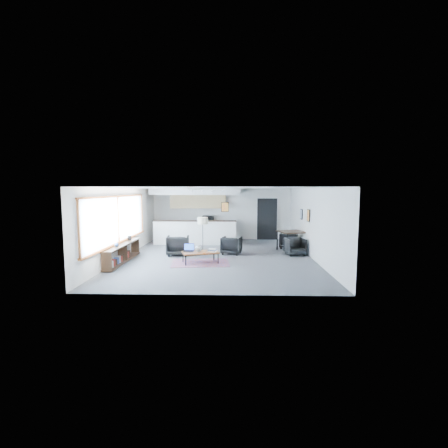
{
  "coord_description": "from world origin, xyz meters",
  "views": [
    {
      "loc": [
        0.58,
        -12.09,
        2.52
      ],
      "look_at": [
        0.22,
        0.4,
        1.21
      ],
      "focal_mm": 26.0,
      "sensor_mm": 36.0,
      "label": 1
    }
  ],
  "objects_px": {
    "coffee_table": "(200,253)",
    "dining_chair_near": "(295,247)",
    "ceramic_pot": "(198,249)",
    "floor_lamp": "(203,222)",
    "book_stack": "(212,250)",
    "armchair_right": "(232,244)",
    "microwave": "(208,218)",
    "dining_chair_far": "(289,241)",
    "armchair_left": "(178,245)",
    "dining_table": "(292,233)",
    "laptop": "(189,249)"
  },
  "relations": [
    {
      "from": "armchair_left",
      "to": "dining_table",
      "type": "relative_size",
      "value": 0.67
    },
    {
      "from": "dining_table",
      "to": "microwave",
      "type": "bearing_deg",
      "value": 141.91
    },
    {
      "from": "book_stack",
      "to": "floor_lamp",
      "type": "relative_size",
      "value": 0.24
    },
    {
      "from": "armchair_left",
      "to": "microwave",
      "type": "bearing_deg",
      "value": -107.35
    },
    {
      "from": "floor_lamp",
      "to": "dining_table",
      "type": "height_order",
      "value": "floor_lamp"
    },
    {
      "from": "dining_chair_far",
      "to": "armchair_left",
      "type": "bearing_deg",
      "value": 33.8
    },
    {
      "from": "armchair_left",
      "to": "dining_chair_far",
      "type": "height_order",
      "value": "armchair_left"
    },
    {
      "from": "dining_chair_near",
      "to": "dining_chair_far",
      "type": "bearing_deg",
      "value": 81.38
    },
    {
      "from": "book_stack",
      "to": "armchair_left",
      "type": "xyz_separation_m",
      "value": [
        -1.42,
        1.24,
        -0.02
      ]
    },
    {
      "from": "armchair_right",
      "to": "floor_lamp",
      "type": "height_order",
      "value": "floor_lamp"
    },
    {
      "from": "ceramic_pot",
      "to": "armchair_left",
      "type": "relative_size",
      "value": 0.27
    },
    {
      "from": "armchair_left",
      "to": "armchair_right",
      "type": "height_order",
      "value": "armchair_left"
    },
    {
      "from": "coffee_table",
      "to": "floor_lamp",
      "type": "distance_m",
      "value": 2.06
    },
    {
      "from": "dining_table",
      "to": "dining_chair_far",
      "type": "height_order",
      "value": "dining_table"
    },
    {
      "from": "coffee_table",
      "to": "armchair_right",
      "type": "xyz_separation_m",
      "value": [
        1.07,
        1.65,
        0.01
      ]
    },
    {
      "from": "dining_table",
      "to": "dining_chair_near",
      "type": "relative_size",
      "value": 2.02
    },
    {
      "from": "dining_chair_far",
      "to": "armchair_right",
      "type": "bearing_deg",
      "value": 41.69
    },
    {
      "from": "armchair_right",
      "to": "dining_chair_far",
      "type": "distance_m",
      "value": 2.77
    },
    {
      "from": "armchair_right",
      "to": "armchair_left",
      "type": "bearing_deg",
      "value": 21.84
    },
    {
      "from": "ceramic_pot",
      "to": "floor_lamp",
      "type": "relative_size",
      "value": 0.16
    },
    {
      "from": "coffee_table",
      "to": "laptop",
      "type": "xyz_separation_m",
      "value": [
        -0.41,
        0.12,
        0.11
      ]
    },
    {
      "from": "coffee_table",
      "to": "dining_chair_far",
      "type": "xyz_separation_m",
      "value": [
        3.53,
        2.92,
        -0.04
      ]
    },
    {
      "from": "laptop",
      "to": "dining_chair_far",
      "type": "relative_size",
      "value": 0.57
    },
    {
      "from": "laptop",
      "to": "book_stack",
      "type": "height_order",
      "value": "laptop"
    },
    {
      "from": "coffee_table",
      "to": "armchair_left",
      "type": "height_order",
      "value": "armchair_left"
    },
    {
      "from": "coffee_table",
      "to": "floor_lamp",
      "type": "height_order",
      "value": "floor_lamp"
    },
    {
      "from": "ceramic_pot",
      "to": "floor_lamp",
      "type": "distance_m",
      "value": 2.03
    },
    {
      "from": "laptop",
      "to": "floor_lamp",
      "type": "bearing_deg",
      "value": 80.99
    },
    {
      "from": "floor_lamp",
      "to": "dining_table",
      "type": "bearing_deg",
      "value": 7.36
    },
    {
      "from": "coffee_table",
      "to": "floor_lamp",
      "type": "relative_size",
      "value": 0.95
    },
    {
      "from": "coffee_table",
      "to": "book_stack",
      "type": "relative_size",
      "value": 3.87
    },
    {
      "from": "ceramic_pot",
      "to": "book_stack",
      "type": "xyz_separation_m",
      "value": [
        0.47,
        0.12,
        -0.07
      ]
    },
    {
      "from": "laptop",
      "to": "armchair_right",
      "type": "distance_m",
      "value": 2.14
    },
    {
      "from": "armchair_right",
      "to": "microwave",
      "type": "bearing_deg",
      "value": -58.42
    },
    {
      "from": "laptop",
      "to": "dining_table",
      "type": "distance_m",
      "value": 4.55
    },
    {
      "from": "book_stack",
      "to": "dining_chair_far",
      "type": "relative_size",
      "value": 0.54
    },
    {
      "from": "dining_chair_near",
      "to": "dining_chair_far",
      "type": "relative_size",
      "value": 0.96
    },
    {
      "from": "coffee_table",
      "to": "dining_chair_near",
      "type": "distance_m",
      "value": 3.87
    },
    {
      "from": "dining_table",
      "to": "dining_chair_far",
      "type": "distance_m",
      "value": 0.74
    },
    {
      "from": "laptop",
      "to": "dining_chair_near",
      "type": "xyz_separation_m",
      "value": [
        3.97,
        1.4,
        -0.16
      ]
    },
    {
      "from": "book_stack",
      "to": "armchair_right",
      "type": "xyz_separation_m",
      "value": [
        0.66,
        1.57,
        -0.06
      ]
    },
    {
      "from": "microwave",
      "to": "floor_lamp",
      "type": "bearing_deg",
      "value": -83.47
    },
    {
      "from": "book_stack",
      "to": "dining_chair_near",
      "type": "xyz_separation_m",
      "value": [
        3.14,
        1.44,
        -0.13
      ]
    },
    {
      "from": "armchair_left",
      "to": "dining_table",
      "type": "bearing_deg",
      "value": -172.42
    },
    {
      "from": "ceramic_pot",
      "to": "dining_table",
      "type": "xyz_separation_m",
      "value": [
        3.62,
        2.37,
        0.24
      ]
    },
    {
      "from": "armchair_left",
      "to": "dining_chair_far",
      "type": "bearing_deg",
      "value": -165.44
    },
    {
      "from": "laptop",
      "to": "armchair_left",
      "type": "relative_size",
      "value": 0.44
    },
    {
      "from": "armchair_left",
      "to": "laptop",
      "type": "bearing_deg",
      "value": 111.28
    },
    {
      "from": "dining_chair_near",
      "to": "dining_chair_far",
      "type": "height_order",
      "value": "dining_chair_far"
    },
    {
      "from": "laptop",
      "to": "book_stack",
      "type": "xyz_separation_m",
      "value": [
        0.83,
        -0.03,
        -0.03
      ]
    }
  ]
}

